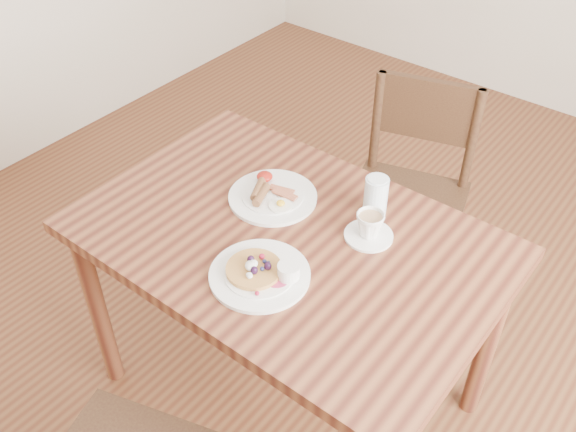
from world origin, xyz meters
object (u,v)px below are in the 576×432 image
object	(u,v)px
breakfast_plate	(271,195)
teacup_saucer	(369,227)
dining_table	(288,260)
chair_far	(410,189)
water_glass	(376,196)
pancake_plate	(261,273)

from	to	relation	value
breakfast_plate	teacup_saucer	bearing A→B (deg)	6.13
dining_table	breakfast_plate	xyz separation A→B (m)	(-0.14, 0.10, 0.11)
dining_table	teacup_saucer	distance (m)	0.27
breakfast_plate	teacup_saucer	world-z (taller)	teacup_saucer
dining_table	teacup_saucer	xyz separation A→B (m)	(0.18, 0.14, 0.14)
teacup_saucer	chair_far	bearing A→B (deg)	105.82
water_glass	teacup_saucer	bearing A→B (deg)	-65.71
chair_far	water_glass	world-z (taller)	chair_far
chair_far	breakfast_plate	xyz separation A→B (m)	(-0.16, -0.61, 0.27)
dining_table	chair_far	xyz separation A→B (m)	(0.02, 0.71, -0.16)
chair_far	teacup_saucer	xyz separation A→B (m)	(0.16, -0.58, 0.29)
water_glass	pancake_plate	bearing A→B (deg)	-102.51
breakfast_plate	chair_far	bearing A→B (deg)	74.96
breakfast_plate	teacup_saucer	distance (m)	0.33
breakfast_plate	dining_table	bearing A→B (deg)	-35.04
pancake_plate	water_glass	size ratio (longest dim) A/B	2.21
chair_far	breakfast_plate	bearing A→B (deg)	58.33
pancake_plate	teacup_saucer	world-z (taller)	teacup_saucer
dining_table	chair_far	world-z (taller)	chair_far
teacup_saucer	dining_table	bearing A→B (deg)	-143.69
water_glass	dining_table	bearing A→B (deg)	-120.40
dining_table	water_glass	xyz separation A→B (m)	(0.14, 0.24, 0.16)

